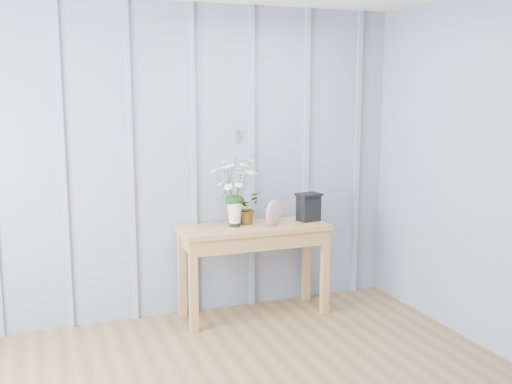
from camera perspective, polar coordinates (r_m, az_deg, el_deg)
name	(u,v)px	position (r m, az deg, el deg)	size (l,w,h in m)	color
room_shell	(207,59)	(3.47, -4.64, 12.49)	(4.00, 4.50, 2.50)	#8490A7
sideboard	(254,239)	(4.84, -0.21, -4.52)	(1.20, 0.45, 0.75)	#A57A42
daisy_vase	(234,184)	(4.72, -2.07, 0.81)	(0.39, 0.30, 0.55)	black
spider_plant	(246,208)	(4.86, -1.01, -1.51)	(0.23, 0.20, 0.26)	black
felt_disc_vessel	(274,213)	(4.78, 1.71, -2.00)	(0.21, 0.06, 0.21)	#994C64
carved_box	(309,207)	(4.98, 5.02, -1.42)	(0.22, 0.18, 0.23)	black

